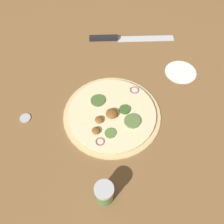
{
  "coord_description": "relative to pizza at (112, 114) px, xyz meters",
  "views": [
    {
      "loc": [
        -0.04,
        0.48,
        0.73
      ],
      "look_at": [
        0.0,
        0.0,
        0.02
      ],
      "focal_mm": 42.0,
      "sensor_mm": 36.0,
      "label": 1
    }
  ],
  "objects": [
    {
      "name": "knife",
      "position": [
        0.01,
        -0.38,
        -0.0
      ],
      "size": [
        0.35,
        0.07,
        0.02
      ],
      "rotation": [
        0.0,
        0.0,
        3.25
      ],
      "color": "silver",
      "rests_on": "ground_plane"
    },
    {
      "name": "ground_plane",
      "position": [
        0.0,
        -0.0,
        -0.01
      ],
      "size": [
        3.0,
        3.0,
        0.0
      ],
      "primitive_type": "plane",
      "color": "brown"
    },
    {
      "name": "flour_patch",
      "position": [
        -0.24,
        -0.21,
        -0.01
      ],
      "size": [
        0.12,
        0.12,
        0.0
      ],
      "color": "white",
      "rests_on": "ground_plane"
    },
    {
      "name": "pizza",
      "position": [
        0.0,
        0.0,
        0.0
      ],
      "size": [
        0.33,
        0.33,
        0.03
      ],
      "color": "#D6B77A",
      "rests_on": "ground_plane"
    },
    {
      "name": "spice_jar",
      "position": [
        -0.0,
        0.27,
        0.03
      ],
      "size": [
        0.05,
        0.05,
        0.07
      ],
      "color": "#4C7F42",
      "rests_on": "ground_plane"
    },
    {
      "name": "loose_cap",
      "position": [
        0.29,
        0.03,
        -0.0
      ],
      "size": [
        0.04,
        0.04,
        0.01
      ],
      "color": "#B2B2B7",
      "rests_on": "ground_plane"
    }
  ]
}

